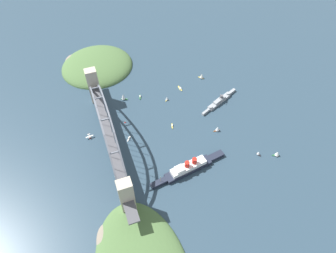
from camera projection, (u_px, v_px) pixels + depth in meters
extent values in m
plane|color=#283D4C|center=(111.00, 146.00, 394.34)|extent=(1400.00, 1400.00, 0.00)
cube|color=#ADA38E|center=(94.00, 86.00, 428.21)|extent=(12.24, 15.47, 55.65)
cube|color=#ADA38E|center=(127.00, 196.00, 317.87)|extent=(12.24, 15.47, 55.65)
cube|color=#47474C|center=(108.00, 134.00, 374.15)|extent=(170.13, 12.10, 2.40)
cube|color=#47474C|center=(91.00, 78.00, 440.28)|extent=(24.00, 12.10, 2.40)
cube|color=#47474C|center=(131.00, 212.00, 308.01)|extent=(24.00, 12.10, 2.40)
cube|color=slate|center=(90.00, 88.00, 414.45)|extent=(19.84, 1.80, 19.28)
cube|color=slate|center=(91.00, 88.00, 392.23)|extent=(19.54, 1.80, 15.76)
cube|color=slate|center=(91.00, 91.00, 372.91)|extent=(19.13, 1.80, 12.25)
cube|color=slate|center=(93.00, 96.00, 356.46)|extent=(18.60, 1.80, 8.70)
cube|color=slate|center=(95.00, 104.00, 342.91)|extent=(17.97, 1.80, 5.07)
cube|color=slate|center=(98.00, 114.00, 332.25)|extent=(17.97, 1.80, 5.07)
cube|color=slate|center=(102.00, 128.00, 324.47)|extent=(18.60, 1.80, 8.70)
cube|color=slate|center=(107.00, 145.00, 319.58)|extent=(19.13, 1.80, 12.25)
cube|color=slate|center=(112.00, 164.00, 317.58)|extent=(19.54, 1.80, 15.76)
cube|color=slate|center=(118.00, 185.00, 318.47)|extent=(19.84, 1.80, 19.28)
cube|color=slate|center=(98.00, 86.00, 416.83)|extent=(19.84, 1.80, 19.28)
cube|color=slate|center=(99.00, 86.00, 394.61)|extent=(19.54, 1.80, 15.76)
cube|color=slate|center=(100.00, 89.00, 375.28)|extent=(19.13, 1.80, 12.25)
cube|color=slate|center=(102.00, 94.00, 358.84)|extent=(18.60, 1.80, 8.70)
cube|color=slate|center=(105.00, 101.00, 345.29)|extent=(17.97, 1.80, 5.07)
cube|color=slate|center=(108.00, 112.00, 334.62)|extent=(17.97, 1.80, 5.07)
cube|color=slate|center=(112.00, 126.00, 326.85)|extent=(18.60, 1.80, 8.70)
cube|color=slate|center=(117.00, 142.00, 321.96)|extent=(19.13, 1.80, 12.25)
cube|color=slate|center=(122.00, 161.00, 319.96)|extent=(19.54, 1.80, 15.76)
cube|color=slate|center=(128.00, 182.00, 320.85)|extent=(19.84, 1.80, 19.28)
cube|color=slate|center=(94.00, 88.00, 427.47)|extent=(1.40, 10.89, 1.40)
cube|color=slate|center=(95.00, 88.00, 383.03)|extent=(1.40, 10.89, 1.40)
cube|color=slate|center=(99.00, 98.00, 350.15)|extent=(1.40, 10.89, 1.40)
cube|color=slate|center=(105.00, 119.00, 328.83)|extent=(1.40, 10.89, 1.40)
cube|color=slate|center=(114.00, 152.00, 319.05)|extent=(1.40, 10.89, 1.40)
cube|color=slate|center=(126.00, 195.00, 320.83)|extent=(1.40, 10.89, 1.40)
cylinder|color=slate|center=(91.00, 92.00, 408.66)|extent=(0.56, 0.56, 15.77)
cylinder|color=slate|center=(99.00, 90.00, 411.03)|extent=(0.56, 0.56, 15.77)
cylinder|color=slate|center=(93.00, 97.00, 392.94)|extent=(0.56, 0.56, 28.98)
cylinder|color=slate|center=(101.00, 95.00, 395.32)|extent=(0.56, 0.56, 28.98)
cylinder|color=slate|center=(95.00, 104.00, 378.67)|extent=(0.56, 0.56, 38.40)
cylinder|color=slate|center=(104.00, 102.00, 381.04)|extent=(0.56, 0.56, 38.40)
cylinder|color=slate|center=(97.00, 112.00, 365.84)|extent=(0.56, 0.56, 44.06)
cylinder|color=slate|center=(106.00, 110.00, 368.21)|extent=(0.56, 0.56, 44.06)
cylinder|color=slate|center=(100.00, 122.00, 354.45)|extent=(0.56, 0.56, 45.95)
cylinder|color=slate|center=(109.00, 120.00, 356.82)|extent=(0.56, 0.56, 45.95)
cylinder|color=slate|center=(103.00, 133.00, 344.51)|extent=(0.56, 0.56, 44.06)
cylinder|color=slate|center=(113.00, 131.00, 346.88)|extent=(0.56, 0.56, 44.06)
cylinder|color=slate|center=(107.00, 147.00, 336.01)|extent=(0.56, 0.56, 38.40)
cylinder|color=slate|center=(117.00, 144.00, 338.38)|extent=(0.56, 0.56, 38.40)
cylinder|color=slate|center=(111.00, 162.00, 328.96)|extent=(0.56, 0.56, 28.98)
cylinder|color=slate|center=(121.00, 159.00, 331.33)|extent=(0.56, 0.56, 28.98)
cylinder|color=slate|center=(116.00, 178.00, 323.35)|extent=(0.56, 0.56, 15.77)
cylinder|color=slate|center=(126.00, 175.00, 325.72)|extent=(0.56, 0.56, 15.77)
ellipsoid|color=#476638|center=(97.00, 67.00, 498.93)|extent=(111.46, 115.58, 29.91)
ellipsoid|color=#756B5B|center=(76.00, 62.00, 507.18)|extent=(39.01, 34.67, 16.45)
ellipsoid|color=#756B5B|center=(110.00, 247.00, 311.49)|extent=(53.82, 27.24, 10.88)
cube|color=#1E2333|center=(188.00, 169.00, 368.94)|extent=(21.94, 61.95, 5.11)
cube|color=#1E2333|center=(159.00, 183.00, 356.54)|extent=(10.09, 21.07, 5.11)
cube|color=#1E2333|center=(216.00, 156.00, 381.35)|extent=(11.50, 21.29, 5.11)
cube|color=white|center=(188.00, 167.00, 364.73)|extent=(17.73, 46.66, 5.90)
cube|color=white|center=(180.00, 169.00, 357.41)|extent=(11.12, 11.36, 3.20)
cylinder|color=red|center=(187.00, 164.00, 358.76)|extent=(5.83, 5.83, 7.87)
cylinder|color=red|center=(194.00, 161.00, 361.90)|extent=(5.83, 5.83, 7.87)
cylinder|color=tan|center=(160.00, 179.00, 351.53)|extent=(0.50, 0.50, 10.00)
cube|color=gray|center=(219.00, 102.00, 443.83)|extent=(25.04, 43.10, 4.12)
cube|color=gray|center=(206.00, 112.00, 430.66)|extent=(9.14, 14.73, 4.12)
cube|color=gray|center=(231.00, 92.00, 457.00)|extent=(9.76, 15.01, 4.12)
cube|color=gray|center=(219.00, 100.00, 441.06)|extent=(14.57, 22.48, 3.13)
cylinder|color=gray|center=(210.00, 107.00, 432.36)|extent=(5.25, 5.25, 2.20)
cylinder|color=gray|center=(228.00, 93.00, 450.46)|extent=(5.25, 5.25, 2.20)
cylinder|color=gray|center=(220.00, 97.00, 436.03)|extent=(0.60, 0.60, 10.00)
cylinder|color=#4C4C51|center=(222.00, 97.00, 440.15)|extent=(4.12, 4.12, 4.40)
cylinder|color=#B7B7B2|center=(91.00, 137.00, 403.76)|extent=(6.01, 1.42, 0.90)
cylinder|color=#B7B7B2|center=(89.00, 138.00, 402.97)|extent=(6.01, 1.42, 0.90)
cylinder|color=maroon|center=(91.00, 136.00, 402.89)|extent=(0.14, 0.14, 1.39)
cylinder|color=maroon|center=(89.00, 137.00, 402.09)|extent=(0.14, 0.14, 1.39)
ellipsoid|color=beige|center=(89.00, 136.00, 401.53)|extent=(8.03, 1.81, 1.12)
cylinder|color=maroon|center=(90.00, 138.00, 399.44)|extent=(0.89, 1.13, 1.06)
cube|color=beige|center=(90.00, 136.00, 400.59)|extent=(2.57, 10.08, 0.20)
cube|color=beige|center=(89.00, 134.00, 403.49)|extent=(1.43, 3.87, 0.12)
cube|color=maroon|center=(88.00, 134.00, 402.57)|extent=(1.11, 0.22, 1.50)
cube|color=gold|center=(167.00, 100.00, 448.37)|extent=(4.05, 4.24, 0.82)
cube|color=gold|center=(166.00, 101.00, 446.75)|extent=(1.49, 1.54, 0.82)
cube|color=gold|center=(168.00, 99.00, 449.98)|extent=(1.60, 1.64, 0.82)
cylinder|color=tan|center=(167.00, 99.00, 445.64)|extent=(0.16, 0.16, 5.77)
cone|color=white|center=(167.00, 98.00, 446.57)|extent=(5.51, 5.51, 4.62)
cube|color=gold|center=(172.00, 126.00, 415.78)|extent=(6.11, 3.65, 0.87)
cube|color=gold|center=(172.00, 128.00, 413.31)|extent=(2.17, 1.64, 0.87)
cube|color=gold|center=(172.00, 124.00, 418.24)|extent=(2.23, 1.86, 0.87)
cube|color=beige|center=(172.00, 125.00, 415.55)|extent=(3.23, 2.42, 0.92)
cube|color=#2D6B3D|center=(124.00, 99.00, 449.42)|extent=(4.85, 6.57, 0.95)
cube|color=#2D6B3D|center=(127.00, 99.00, 449.35)|extent=(1.93, 2.31, 0.95)
cube|color=#2D6B3D|center=(122.00, 99.00, 449.50)|extent=(2.17, 2.41, 0.95)
cylinder|color=tan|center=(124.00, 96.00, 444.92)|extent=(0.16, 0.16, 10.79)
cone|color=white|center=(123.00, 97.00, 445.37)|extent=(7.04, 7.04, 8.63)
cube|color=brown|center=(216.00, 131.00, 410.43)|extent=(2.25, 5.46, 1.07)
cube|color=brown|center=(214.00, 131.00, 409.71)|extent=(1.00, 1.83, 1.07)
cube|color=brown|center=(219.00, 130.00, 411.15)|extent=(1.18, 1.83, 1.07)
cylinder|color=tan|center=(217.00, 129.00, 406.74)|extent=(0.16, 0.16, 8.32)
cone|color=white|center=(218.00, 128.00, 407.38)|extent=(5.09, 5.09, 6.66)
cube|color=black|center=(259.00, 155.00, 385.14)|extent=(4.59, 3.32, 0.95)
cube|color=black|center=(260.00, 156.00, 383.80)|extent=(1.61, 1.31, 0.95)
cube|color=black|center=(257.00, 153.00, 386.48)|extent=(1.68, 1.47, 0.95)
cylinder|color=tan|center=(259.00, 153.00, 382.27)|extent=(0.16, 0.16, 6.12)
cone|color=white|center=(259.00, 153.00, 383.09)|extent=(4.99, 4.99, 4.89)
cube|color=gold|center=(201.00, 78.00, 480.44)|extent=(5.82, 5.51, 0.84)
cube|color=gold|center=(199.00, 77.00, 481.63)|extent=(2.11, 2.03, 0.84)
cube|color=gold|center=(203.00, 78.00, 479.24)|extent=(2.24, 2.18, 0.84)
cylinder|color=tan|center=(201.00, 75.00, 476.87)|extent=(0.16, 0.16, 8.86)
cone|color=silver|center=(202.00, 76.00, 476.69)|extent=(7.55, 7.55, 7.09)
cube|color=gold|center=(180.00, 88.00, 464.41)|extent=(7.38, 3.69, 0.91)
cube|color=gold|center=(179.00, 87.00, 467.17)|extent=(2.52, 1.88, 0.91)
cube|color=gold|center=(181.00, 90.00, 461.65)|extent=(2.56, 2.21, 0.91)
cube|color=beige|center=(180.00, 88.00, 463.04)|extent=(3.78, 2.75, 1.31)
cube|color=silver|center=(129.00, 139.00, 401.69)|extent=(5.61, 5.03, 0.83)
cube|color=silver|center=(128.00, 141.00, 399.35)|extent=(2.12, 1.98, 0.83)
cube|color=silver|center=(130.00, 137.00, 404.03)|extent=(2.24, 2.13, 0.83)
cube|color=beige|center=(129.00, 138.00, 401.28)|extent=(3.15, 2.93, 1.40)
cube|color=#2D6B3D|center=(276.00, 155.00, 384.45)|extent=(3.83, 6.09, 1.10)
cube|color=#2D6B3D|center=(273.00, 155.00, 384.40)|extent=(1.51, 2.11, 1.10)
cube|color=#2D6B3D|center=(279.00, 155.00, 384.50)|extent=(1.69, 2.17, 1.10)
cylinder|color=tan|center=(276.00, 153.00, 381.05)|extent=(0.16, 0.16, 7.75)
cone|color=white|center=(277.00, 153.00, 381.37)|extent=(6.65, 6.65, 6.20)
cube|color=#2D6B3D|center=(140.00, 97.00, 452.18)|extent=(6.38, 3.69, 0.95)
cube|color=#2D6B3D|center=(140.00, 99.00, 449.61)|extent=(2.25, 1.69, 0.95)
cube|color=#2D6B3D|center=(140.00, 95.00, 454.75)|extent=(2.31, 1.93, 0.95)
cube|color=beige|center=(140.00, 96.00, 451.81)|extent=(3.36, 2.49, 1.26)
cone|color=red|center=(125.00, 122.00, 419.73)|extent=(2.20, 2.20, 2.20)
sphere|color=#F2E566|center=(125.00, 121.00, 418.66)|extent=(0.50, 0.50, 0.50)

